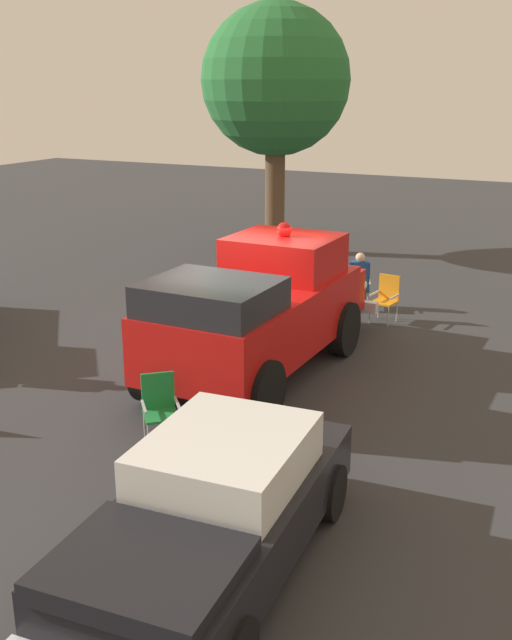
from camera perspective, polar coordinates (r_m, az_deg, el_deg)
ground_plane at (r=14.09m, az=-1.01°, el=-3.31°), size 60.00×60.00×0.00m
vintage_fire_truck at (r=13.33m, az=0.45°, el=0.90°), size 5.97×2.37×2.59m
classic_hot_rod at (r=8.12m, az=-3.23°, el=-14.22°), size 4.48×2.18×1.46m
lawn_chair_near_truck at (r=17.68m, az=7.82°, el=2.89°), size 0.63×0.63×1.02m
lawn_chair_by_car at (r=11.02m, az=-7.32°, el=-6.29°), size 0.69×0.69×1.02m
lawn_chair_spare at (r=16.65m, az=9.86°, el=1.88°), size 0.56×0.57×1.02m
spectator_seated at (r=17.52m, az=7.85°, el=3.12°), size 0.62×0.53×1.29m
oak_tree_left at (r=23.06m, az=1.51°, el=17.62°), size 4.38×4.38×7.29m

